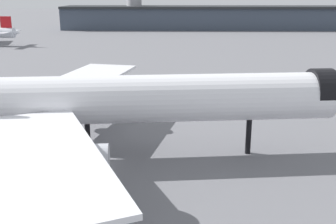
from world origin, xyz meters
TOP-DOWN VIEW (x-y plane):
  - ground at (0.00, 0.00)m, footprint 900.00×900.00m
  - airliner_near_gate at (0.95, 2.70)m, footprint 63.18×57.69m
  - terminal_building at (41.18, 182.64)m, footprint 168.21×34.10m
  - baggage_tug_wing at (33.55, 22.85)m, footprint 3.38×2.25m
  - traffic_cone_near_nose at (10.17, 37.44)m, footprint 0.53×0.53m

SIDE VIEW (x-z plane):
  - ground at x=0.00m, z-range 0.00..0.00m
  - traffic_cone_near_nose at x=10.17m, z-range 0.00..0.66m
  - baggage_tug_wing at x=33.55m, z-range 0.05..1.90m
  - terminal_building at x=41.18m, z-range -3.32..15.84m
  - airliner_near_gate at x=0.95m, z-range -1.01..15.92m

